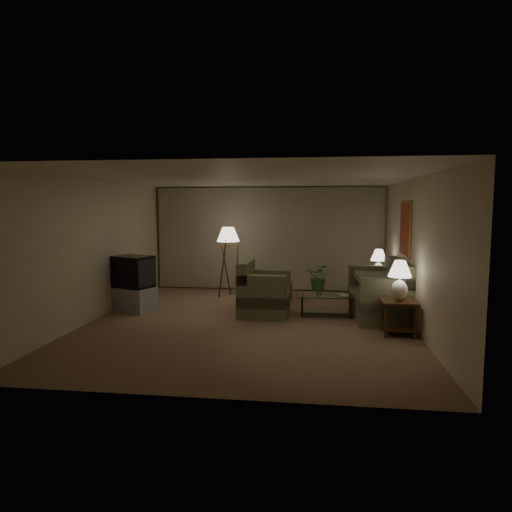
{
  "coord_description": "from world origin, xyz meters",
  "views": [
    {
      "loc": [
        1.22,
        -8.4,
        2.19
      ],
      "look_at": [
        0.05,
        0.6,
        1.2
      ],
      "focal_mm": 32.0,
      "sensor_mm": 36.0,
      "label": 1
    }
  ],
  "objects_px": {
    "sofa": "(379,294)",
    "side_table_far": "(378,285)",
    "table_lamp_far": "(379,261)",
    "vase": "(319,291)",
    "coffee_table": "(326,302)",
    "side_table_near": "(399,311)",
    "tv_cabinet": "(134,299)",
    "floor_lamp": "(228,260)",
    "crt_tv": "(133,272)",
    "ottoman": "(280,291)",
    "table_lamp_near": "(400,277)",
    "armchair": "(264,294)"
  },
  "relations": [
    {
      "from": "sofa",
      "to": "table_lamp_near",
      "type": "height_order",
      "value": "table_lamp_near"
    },
    {
      "from": "ottoman",
      "to": "table_lamp_far",
      "type": "bearing_deg",
      "value": -3.88
    },
    {
      "from": "sofa",
      "to": "side_table_near",
      "type": "height_order",
      "value": "sofa"
    },
    {
      "from": "side_table_near",
      "to": "tv_cabinet",
      "type": "height_order",
      "value": "side_table_near"
    },
    {
      "from": "armchair",
      "to": "side_table_far",
      "type": "bearing_deg",
      "value": -57.28
    },
    {
      "from": "coffee_table",
      "to": "floor_lamp",
      "type": "height_order",
      "value": "floor_lamp"
    },
    {
      "from": "coffee_table",
      "to": "ottoman",
      "type": "distance_m",
      "value": 1.84
    },
    {
      "from": "armchair",
      "to": "table_lamp_far",
      "type": "xyz_separation_m",
      "value": [
        2.43,
        1.47,
        0.54
      ]
    },
    {
      "from": "tv_cabinet",
      "to": "sofa",
      "type": "bearing_deg",
      "value": 24.79
    },
    {
      "from": "coffee_table",
      "to": "floor_lamp",
      "type": "xyz_separation_m",
      "value": [
        -2.32,
        1.66,
        0.61
      ]
    },
    {
      "from": "armchair",
      "to": "floor_lamp",
      "type": "xyz_separation_m",
      "value": [
        -1.08,
        1.79,
        0.45
      ]
    },
    {
      "from": "tv_cabinet",
      "to": "floor_lamp",
      "type": "relative_size",
      "value": 0.61
    },
    {
      "from": "vase",
      "to": "side_table_far",
      "type": "bearing_deg",
      "value": 45.31
    },
    {
      "from": "crt_tv",
      "to": "floor_lamp",
      "type": "xyz_separation_m",
      "value": [
        1.69,
        1.75,
        0.05
      ]
    },
    {
      "from": "table_lamp_near",
      "to": "coffee_table",
      "type": "xyz_separation_m",
      "value": [
        -1.19,
        1.25,
        -0.73
      ]
    },
    {
      "from": "armchair",
      "to": "floor_lamp",
      "type": "distance_m",
      "value": 2.14
    },
    {
      "from": "vase",
      "to": "sofa",
      "type": "bearing_deg",
      "value": 4.82
    },
    {
      "from": "table_lamp_far",
      "to": "ottoman",
      "type": "xyz_separation_m",
      "value": [
        -2.24,
        0.15,
        -0.77
      ]
    },
    {
      "from": "side_table_far",
      "to": "floor_lamp",
      "type": "height_order",
      "value": "floor_lamp"
    },
    {
      "from": "table_lamp_far",
      "to": "vase",
      "type": "distance_m",
      "value": 1.96
    },
    {
      "from": "crt_tv",
      "to": "sofa",
      "type": "bearing_deg",
      "value": 24.79
    },
    {
      "from": "sofa",
      "to": "table_lamp_near",
      "type": "bearing_deg",
      "value": 4.06
    },
    {
      "from": "coffee_table",
      "to": "crt_tv",
      "type": "height_order",
      "value": "crt_tv"
    },
    {
      "from": "side_table_far",
      "to": "tv_cabinet",
      "type": "bearing_deg",
      "value": -164.56
    },
    {
      "from": "table_lamp_far",
      "to": "crt_tv",
      "type": "relative_size",
      "value": 0.68
    },
    {
      "from": "tv_cabinet",
      "to": "vase",
      "type": "bearing_deg",
      "value": 23.96
    },
    {
      "from": "side_table_near",
      "to": "table_lamp_far",
      "type": "height_order",
      "value": "table_lamp_far"
    },
    {
      "from": "side_table_far",
      "to": "coffee_table",
      "type": "xyz_separation_m",
      "value": [
        -1.19,
        -1.35,
        -0.13
      ]
    },
    {
      "from": "table_lamp_far",
      "to": "ottoman",
      "type": "distance_m",
      "value": 2.38
    },
    {
      "from": "tv_cabinet",
      "to": "ottoman",
      "type": "bearing_deg",
      "value": 50.94
    },
    {
      "from": "table_lamp_far",
      "to": "coffee_table",
      "type": "height_order",
      "value": "table_lamp_far"
    },
    {
      "from": "table_lamp_near",
      "to": "crt_tv",
      "type": "bearing_deg",
      "value": 167.39
    },
    {
      "from": "sofa",
      "to": "tv_cabinet",
      "type": "xyz_separation_m",
      "value": [
        -5.05,
        -0.19,
        -0.19
      ]
    },
    {
      "from": "armchair",
      "to": "sofa",
      "type": "bearing_deg",
      "value": -82.93
    },
    {
      "from": "table_lamp_far",
      "to": "tv_cabinet",
      "type": "distance_m",
      "value": 5.44
    },
    {
      "from": "vase",
      "to": "tv_cabinet",
      "type": "bearing_deg",
      "value": -178.72
    },
    {
      "from": "crt_tv",
      "to": "side_table_far",
      "type": "bearing_deg",
      "value": 38.12
    },
    {
      "from": "coffee_table",
      "to": "crt_tv",
      "type": "distance_m",
      "value": 4.05
    },
    {
      "from": "coffee_table",
      "to": "vase",
      "type": "height_order",
      "value": "vase"
    },
    {
      "from": "table_lamp_far",
      "to": "coffee_table",
      "type": "distance_m",
      "value": 1.93
    },
    {
      "from": "coffee_table",
      "to": "vase",
      "type": "distance_m",
      "value": 0.26
    },
    {
      "from": "armchair",
      "to": "ottoman",
      "type": "height_order",
      "value": "armchair"
    },
    {
      "from": "side_table_far",
      "to": "ottoman",
      "type": "bearing_deg",
      "value": 176.12
    },
    {
      "from": "side_table_near",
      "to": "coffee_table",
      "type": "bearing_deg",
      "value": 133.48
    },
    {
      "from": "table_lamp_near",
      "to": "floor_lamp",
      "type": "xyz_separation_m",
      "value": [
        -3.51,
        2.91,
        -0.12
      ]
    },
    {
      "from": "side_table_near",
      "to": "table_lamp_near",
      "type": "xyz_separation_m",
      "value": [
        -0.0,
        0.0,
        0.59
      ]
    },
    {
      "from": "vase",
      "to": "floor_lamp",
      "type": "bearing_deg",
      "value": 142.52
    },
    {
      "from": "armchair",
      "to": "tv_cabinet",
      "type": "distance_m",
      "value": 2.78
    },
    {
      "from": "sofa",
      "to": "side_table_far",
      "type": "bearing_deg",
      "value": 170.87
    },
    {
      "from": "table_lamp_far",
      "to": "vase",
      "type": "bearing_deg",
      "value": -134.69
    }
  ]
}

